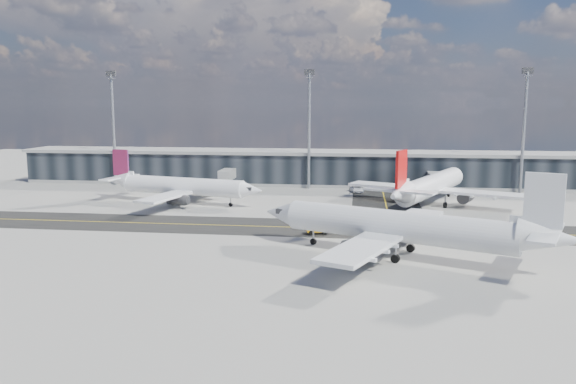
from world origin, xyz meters
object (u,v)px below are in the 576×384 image
object	(u,v)px
baggage_tug	(319,228)
service_van	(357,189)
airliner_near	(401,227)
airliner_af	(181,186)
airliner_redtail	(431,186)

from	to	relation	value
baggage_tug	service_van	world-z (taller)	baggage_tug
airliner_near	service_van	distance (m)	57.04
airliner_near	service_van	xyz separation A→B (m)	(-6.48, 56.57, -3.39)
airliner_af	airliner_redtail	size ratio (longest dim) A/B	0.89
airliner_af	airliner_redtail	xyz separation A→B (m)	(51.69, 3.37, 0.59)
airliner_af	airliner_redtail	world-z (taller)	airliner_redtail
airliner_redtail	airliner_af	bearing A→B (deg)	-152.03
airliner_redtail	baggage_tug	distance (m)	35.00
airliner_near	service_van	size ratio (longest dim) A/B	7.12
airliner_redtail	service_van	xyz separation A→B (m)	(-15.17, 16.44, -3.39)
baggage_tug	airliner_near	bearing A→B (deg)	30.12
baggage_tug	service_van	size ratio (longest dim) A/B	0.64
airliner_near	baggage_tug	world-z (taller)	airliner_near
service_van	baggage_tug	bearing A→B (deg)	-108.50
airliner_af	airliner_near	world-z (taller)	airliner_near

